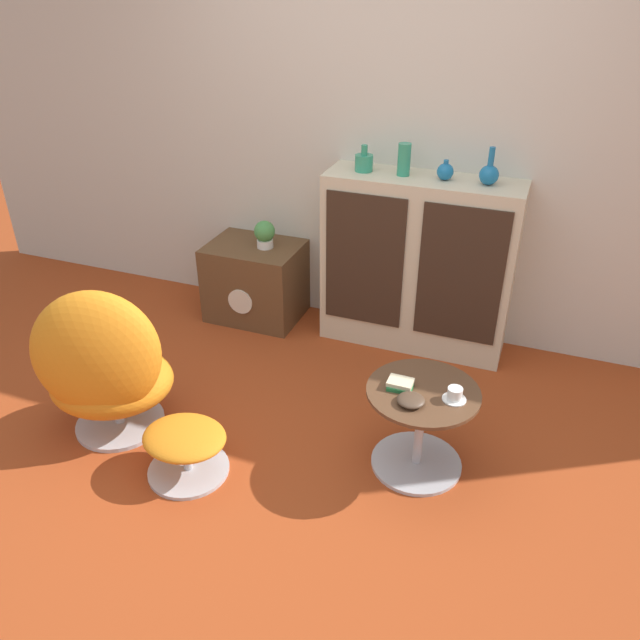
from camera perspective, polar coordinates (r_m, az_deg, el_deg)
name	(u,v)px	position (r m, az deg, el deg)	size (l,w,h in m)	color
ground_plane	(284,469)	(3.20, -3.35, -13.42)	(12.00, 12.00, 0.00)	#9E3D19
wall_back	(386,131)	(3.96, 6.05, 16.82)	(6.40, 0.06, 2.60)	beige
sideboard	(417,265)	(3.94, 8.88, 5.04)	(1.17, 0.37, 1.10)	beige
tv_console	(256,281)	(4.35, -5.91, 3.57)	(0.62, 0.48, 0.53)	brown
egg_chair	(104,369)	(3.34, -19.10, -4.27)	(0.80, 0.77, 0.88)	#B7B7BC
ottoman	(185,444)	(3.13, -12.22, -11.03)	(0.42, 0.40, 0.26)	#B7B7BC
coffee_table	(420,425)	(3.09, 9.12, -9.43)	(0.54, 0.54, 0.46)	#B7B7BC
vase_leftmost	(364,162)	(3.82, 4.04, 14.21)	(0.11, 0.11, 0.16)	#2D8E6B
vase_inner_left	(404,160)	(3.75, 7.70, 14.34)	(0.08, 0.08, 0.19)	#2D8E6B
vase_inner_right	(445,171)	(3.71, 11.38, 13.17)	(0.10, 0.10, 0.12)	#196699
vase_rightmost	(489,174)	(3.68, 15.21, 12.79)	(0.11, 0.11, 0.21)	#196699
potted_plant	(265,234)	(4.17, -5.09, 7.87)	(0.14, 0.14, 0.18)	silver
teacup	(455,395)	(2.92, 12.21, -6.72)	(0.11, 0.11, 0.06)	white
book_stack	(400,384)	(2.96, 7.35, -5.85)	(0.12, 0.10, 0.04)	#237038
bowl	(411,400)	(2.87, 8.31, -7.26)	(0.13, 0.13, 0.04)	#4C3828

